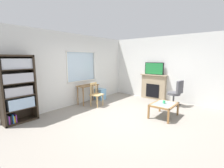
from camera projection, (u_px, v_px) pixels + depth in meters
The scene contains 12 objects.
ground at pixel (127, 118), 4.87m from camera, with size 6.49×5.96×0.02m, color gray.
wall_back_with_window at pixel (75, 70), 6.18m from camera, with size 5.49×0.15×2.75m.
wall_right at pixel (164, 69), 6.79m from camera, with size 0.12×5.16×2.75m, color silver.
bookshelf at pixel (18, 87), 4.40m from camera, with size 0.90×0.38×1.92m.
desk_under_window at pixel (88, 88), 6.34m from camera, with size 0.89×0.43×0.76m.
wooden_chair at pixel (96, 94), 6.00m from camera, with size 0.46×0.44×0.90m.
plastic_drawer_unit at pixel (100, 94), 7.02m from camera, with size 0.35×0.40×0.48m, color #72ADDB.
fireplace at pixel (153, 87), 7.03m from camera, with size 0.26×1.20×1.11m.
tv at pixel (154, 69), 6.88m from camera, with size 0.06×0.85×0.53m.
office_chair at pixel (176, 92), 5.96m from camera, with size 0.58×0.59×1.00m.
coffee_table at pixel (164, 106), 4.88m from camera, with size 0.91×0.65×0.43m.
sippy_cup at pixel (164, 102), 4.89m from camera, with size 0.07×0.07×0.09m, color #33B770.
Camera 1 is at (-3.89, -2.57, 1.83)m, focal length 25.07 mm.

